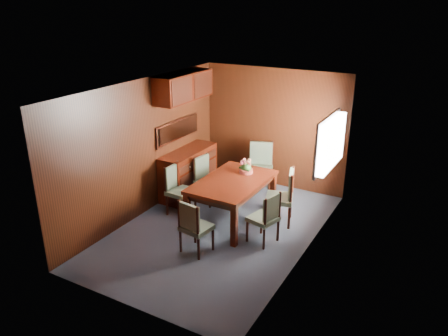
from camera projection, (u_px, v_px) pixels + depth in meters
The scene contains 11 objects.
ground at pixel (219, 229), 7.36m from camera, with size 4.50×4.50×0.00m, color #333946.
room_shell at pixel (223, 131), 7.08m from camera, with size 3.06×4.52×2.41m.
sideboard at pixel (189, 172), 8.58m from camera, with size 0.48×1.40×0.90m, color #360F06.
dining_table at pixel (232, 186), 7.44m from camera, with size 1.02×1.62×0.76m.
chair_left_near at pixel (177, 187), 7.77m from camera, with size 0.42×0.44×0.91m.
chair_left_far at pixel (206, 176), 8.23m from camera, with size 0.47×0.48×0.90m.
chair_right_near at pixel (267, 215), 6.80m from camera, with size 0.48×0.49×0.86m.
chair_right_far at pixel (284, 194), 7.40m from camera, with size 0.56×0.58×0.98m.
chair_head at pixel (193, 225), 6.51m from camera, with size 0.47×0.45×0.87m.
chair_foot at pixel (260, 164), 8.64m from camera, with size 0.61×0.59×1.02m.
flower_centerpiece at pixel (246, 166), 7.67m from camera, with size 0.26×0.26×0.26m.
Camera 1 is at (3.23, -5.62, 3.64)m, focal length 35.00 mm.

